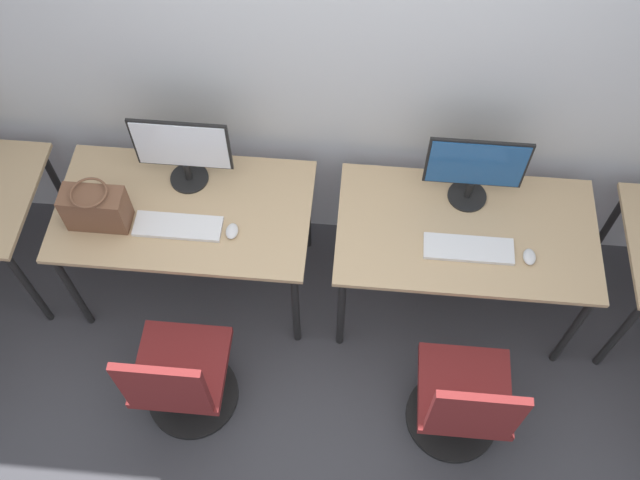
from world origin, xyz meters
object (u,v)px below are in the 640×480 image
(mouse_right, at_px, (529,257))
(office_chair_right, at_px, (463,405))
(keyboard_right, at_px, (469,249))
(handbag, at_px, (96,208))
(mouse_left, at_px, (232,231))
(monitor_right, at_px, (475,168))
(office_chair_left, at_px, (181,381))
(keyboard_left, at_px, (178,226))
(monitor_left, at_px, (182,150))

(mouse_right, height_order, office_chair_right, office_chair_right)
(keyboard_right, distance_m, handbag, 1.80)
(mouse_left, xyz_separation_m, handbag, (-0.65, 0.01, 0.10))
(mouse_left, distance_m, keyboard_right, 1.14)
(monitor_right, bearing_deg, mouse_left, -164.38)
(handbag, bearing_deg, mouse_left, -0.95)
(monitor_right, height_order, handbag, monitor_right)
(office_chair_left, height_order, handbag, handbag)
(mouse_right, bearing_deg, office_chair_left, -159.43)
(mouse_left, distance_m, handbag, 0.66)
(office_chair_left, bearing_deg, keyboard_left, 96.35)
(office_chair_left, bearing_deg, monitor_left, 94.33)
(mouse_left, xyz_separation_m, office_chair_left, (-0.20, -0.63, -0.41))
(office_chair_left, bearing_deg, office_chair_right, 0.01)
(monitor_right, distance_m, mouse_right, 0.49)
(monitor_left, relative_size, monitor_right, 1.00)
(office_chair_left, xyz_separation_m, handbag, (-0.45, 0.64, 0.51))
(monitor_left, relative_size, mouse_left, 5.31)
(keyboard_right, relative_size, handbag, 1.43)
(monitor_left, xyz_separation_m, keyboard_left, (-0.00, -0.30, -0.22))
(mouse_left, distance_m, office_chair_left, 0.78)
(monitor_left, bearing_deg, handbag, -142.14)
(office_chair_left, relative_size, mouse_right, 9.67)
(keyboard_left, xyz_separation_m, mouse_left, (0.27, -0.01, 0.01))
(keyboard_right, xyz_separation_m, office_chair_right, (0.03, -0.63, -0.40))
(mouse_left, distance_m, mouse_right, 1.43)
(keyboard_left, xyz_separation_m, office_chair_left, (0.07, -0.64, -0.40))
(keyboard_left, distance_m, office_chair_left, 0.76)
(mouse_left, height_order, office_chair_right, office_chair_right)
(mouse_left, xyz_separation_m, monitor_right, (1.14, 0.32, 0.21))
(mouse_right, relative_size, handbag, 0.30)
(keyboard_right, height_order, mouse_right, mouse_right)
(monitor_right, distance_m, office_chair_right, 1.14)
(office_chair_left, relative_size, office_chair_right, 1.00)
(keyboard_right, height_order, office_chair_right, office_chair_right)
(monitor_left, distance_m, keyboard_left, 0.37)
(mouse_left, bearing_deg, office_chair_left, -107.34)
(mouse_left, height_order, handbag, handbag)
(office_chair_left, relative_size, monitor_right, 1.82)
(office_chair_left, distance_m, mouse_right, 1.78)
(mouse_left, height_order, keyboard_right, mouse_left)
(monitor_right, bearing_deg, monitor_left, -179.54)
(mouse_left, relative_size, monitor_right, 0.19)
(monitor_left, bearing_deg, office_chair_right, -33.09)
(office_chair_left, relative_size, handbag, 2.90)
(monitor_right, height_order, mouse_right, monitor_right)
(monitor_left, distance_m, monitor_right, 1.41)
(keyboard_left, height_order, office_chair_right, office_chair_right)
(monitor_left, xyz_separation_m, office_chair_left, (0.07, -0.94, -0.62))
(monitor_left, relative_size, office_chair_right, 0.55)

